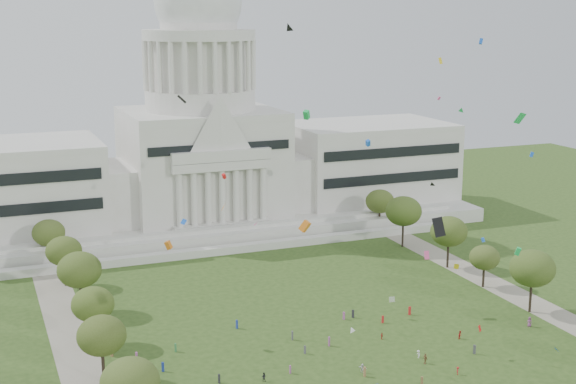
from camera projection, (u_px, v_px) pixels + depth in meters
The scene contains 25 objects.
ground at pixel (385, 380), 137.99m from camera, with size 400.00×400.00×0.00m, color #2D4719.
capitol at pixel (202, 151), 236.15m from camera, with size 160.00×64.50×91.30m.
path_left at pixel (77, 356), 147.85m from camera, with size 8.00×160.00×0.04m, color gray.
path_right at pixel (508, 291), 182.53m from camera, with size 8.00×160.00×0.04m, color gray.
row_tree_l_1 at pixel (130, 382), 117.43m from camera, with size 8.86×8.86×12.59m.
row_tree_l_2 at pixel (102, 336), 135.56m from camera, with size 8.42×8.42×11.97m.
row_tree_r_2 at pixel (532, 268), 167.66m from camera, with size 9.55×9.55×13.58m.
row_tree_l_3 at pixel (93, 304), 151.03m from camera, with size 8.12×8.12×11.55m.
row_tree_r_3 at pixel (485, 258), 183.76m from camera, with size 7.01×7.01×9.98m.
row_tree_l_4 at pixel (79, 270), 167.56m from camera, with size 9.29×9.29×13.21m.
row_tree_r_4 at pixel (449, 231), 197.52m from camera, with size 9.19×9.19×13.06m.
row_tree_l_5 at pixel (64, 251), 184.22m from camera, with size 8.33×8.33×11.85m.
row_tree_r_5 at pixel (404, 211), 215.19m from camera, with size 9.82×9.82×13.96m.
row_tree_l_6 at pixel (49, 233), 200.09m from camera, with size 8.19×8.19×11.64m.
row_tree_r_6 at pixel (380, 201), 232.66m from camera, with size 8.42×8.42×11.97m.
person_0 at pixel (529, 322), 161.64m from camera, with size 0.99×0.64×2.02m, color #994C8C.
person_2 at pixel (460, 335), 155.51m from camera, with size 0.82×0.51×1.68m, color #B21E1E.
person_3 at pixel (418, 354), 146.89m from camera, with size 0.97×0.50×1.51m, color silver.
person_4 at pixel (425, 358), 144.49m from camera, with size 1.15×0.63×1.96m, color olive.
person_5 at pixel (362, 368), 140.82m from camera, with size 1.56×0.62×1.68m, color silver.
person_8 at pixel (264, 377), 137.56m from camera, with size 0.79×0.49×1.62m, color #26262B.
person_9 at pixel (458, 371), 140.11m from camera, with size 0.94×0.48×1.45m, color #B21E1E.
person_10 at pixel (382, 336), 155.33m from camera, with size 0.79×0.43×1.35m, color #B21E1E.
distant_crowd at pixel (280, 357), 145.55m from camera, with size 63.30×36.36×1.88m.
kite_swarm at pixel (385, 217), 140.50m from camera, with size 74.34×102.31×57.17m.
Camera 1 is at (-62.72, -112.41, 61.70)m, focal length 50.00 mm.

